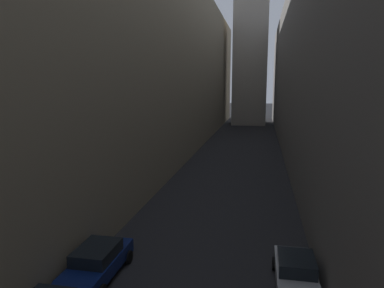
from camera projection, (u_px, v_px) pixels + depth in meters
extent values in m
plane|color=#232326|center=(234.00, 165.00, 38.88)|extent=(264.00, 264.00, 0.00)
cube|color=gray|center=(132.00, 63.00, 41.27)|extent=(13.48, 108.00, 22.41)
cube|color=slate|center=(349.00, 70.00, 36.91)|extent=(12.22, 108.00, 20.59)
cube|color=#9E9384|center=(252.00, 3.00, 75.28)|extent=(7.29, 7.29, 51.95)
cube|color=navy|center=(98.00, 264.00, 16.18)|extent=(1.77, 4.46, 0.67)
cube|color=black|center=(97.00, 252.00, 16.00)|extent=(1.62, 2.29, 0.56)
cylinder|color=black|center=(96.00, 254.00, 17.87)|extent=(0.22, 0.64, 0.64)
cylinder|color=black|center=(129.00, 257.00, 17.54)|extent=(0.22, 0.64, 0.64)
cylinder|color=black|center=(63.00, 287.00, 14.93)|extent=(0.22, 0.64, 0.64)
cube|color=#B7B7BC|center=(296.00, 277.00, 15.21)|extent=(1.68, 4.53, 0.60)
cube|color=black|center=(296.00, 263.00, 15.21)|extent=(1.54, 1.92, 0.55)
cylinder|color=black|center=(274.00, 264.00, 16.91)|extent=(0.22, 0.63, 0.63)
cylinder|color=black|center=(311.00, 267.00, 16.59)|extent=(0.22, 0.63, 0.63)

